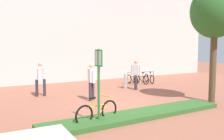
% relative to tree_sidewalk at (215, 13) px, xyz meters
% --- Properties ---
extents(ground_plane, '(60.00, 60.00, 0.00)m').
position_rel_tree_sidewalk_xyz_m(ground_plane, '(-3.79, 2.01, -3.93)').
color(ground_plane, '#9E5B47').
extents(building_facade, '(28.00, 1.20, 10.00)m').
position_rel_tree_sidewalk_xyz_m(building_facade, '(-3.79, 9.87, 1.07)').
color(building_facade, silver).
rests_on(building_facade, ground).
extents(planter_strip, '(7.00, 1.10, 0.16)m').
position_rel_tree_sidewalk_xyz_m(planter_strip, '(-4.14, -0.18, -3.85)').
color(planter_strip, '#336028').
rests_on(planter_strip, ground).
extents(tree_sidewalk, '(2.10, 2.10, 5.14)m').
position_rel_tree_sidewalk_xyz_m(tree_sidewalk, '(0.00, 0.00, 0.00)').
color(tree_sidewalk, brown).
rests_on(tree_sidewalk, ground).
extents(parking_sign_post, '(0.10, 0.36, 2.37)m').
position_rel_tree_sidewalk_xyz_m(parking_sign_post, '(-5.72, -0.18, -2.38)').
color(parking_sign_post, '#2D7238').
rests_on(parking_sign_post, ground).
extents(bike_at_sign, '(1.66, 0.49, 0.86)m').
position_rel_tree_sidewalk_xyz_m(bike_at_sign, '(-5.68, -0.00, -3.58)').
color(bike_at_sign, black).
rests_on(bike_at_sign, ground).
extents(bike_rack_cluster, '(2.10, 1.63, 0.83)m').
position_rel_tree_sidewalk_xyz_m(bike_rack_cluster, '(0.67, 6.05, -3.58)').
color(bike_rack_cluster, '#99999E').
rests_on(bike_rack_cluster, ground).
extents(bollard_steel, '(0.16, 0.16, 0.90)m').
position_rel_tree_sidewalk_xyz_m(bollard_steel, '(-1.37, 4.92, -3.48)').
color(bollard_steel, '#ADADB2').
rests_on(bollard_steel, ground).
extents(person_shirt_white, '(0.52, 0.55, 1.72)m').
position_rel_tree_sidewalk_xyz_m(person_shirt_white, '(-6.28, 5.17, -2.95)').
color(person_shirt_white, '#2D2D38').
rests_on(person_shirt_white, ground).
extents(person_casual_tan, '(0.40, 0.55, 1.72)m').
position_rel_tree_sidewalk_xyz_m(person_casual_tan, '(-1.01, 4.35, -2.95)').
color(person_casual_tan, '#383342').
rests_on(person_casual_tan, ground).
extents(person_shirt_blue, '(0.34, 0.61, 1.72)m').
position_rel_tree_sidewalk_xyz_m(person_shirt_blue, '(-4.48, 3.01, -2.95)').
color(person_shirt_blue, '#383342').
rests_on(person_shirt_blue, ground).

